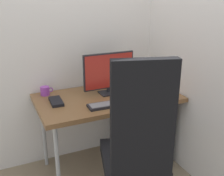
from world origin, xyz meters
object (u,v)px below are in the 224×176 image
(filing_cabinet, at_px, (147,128))
(pen_holder, at_px, (147,83))
(keyboard, at_px, (110,104))
(coffee_mug, at_px, (45,91))
(notebook, at_px, (56,101))
(monitor, at_px, (109,72))
(office_chair, at_px, (137,148))
(mouse, at_px, (146,97))

(filing_cabinet, height_order, pen_holder, pen_holder)
(keyboard, distance_m, coffee_mug, 0.66)
(keyboard, relative_size, coffee_mug, 3.27)
(coffee_mug, bearing_deg, notebook, -78.67)
(coffee_mug, bearing_deg, monitor, -19.49)
(pen_holder, bearing_deg, filing_cabinet, -101.64)
(monitor, xyz_separation_m, keyboard, (-0.12, -0.28, -0.19))
(office_chair, distance_m, pen_holder, 0.97)
(office_chair, bearing_deg, notebook, 114.09)
(filing_cabinet, distance_m, monitor, 0.74)
(monitor, relative_size, coffee_mug, 4.20)
(pen_holder, bearing_deg, keyboard, -155.20)
(office_chair, xyz_separation_m, pen_holder, (0.56, 0.78, 0.15))
(mouse, distance_m, pen_holder, 0.28)
(monitor, height_order, mouse, monitor)
(keyboard, bearing_deg, pen_holder, 24.80)
(filing_cabinet, bearing_deg, pen_holder, 78.36)
(monitor, height_order, coffee_mug, monitor)
(notebook, height_order, coffee_mug, coffee_mug)
(monitor, relative_size, mouse, 4.65)
(coffee_mug, bearing_deg, filing_cabinet, -17.24)
(pen_holder, distance_m, coffee_mug, 0.99)
(notebook, bearing_deg, monitor, 6.23)
(office_chair, height_order, pen_holder, office_chair)
(mouse, height_order, notebook, mouse)
(office_chair, bearing_deg, pen_holder, 54.56)
(mouse, distance_m, coffee_mug, 0.94)
(filing_cabinet, xyz_separation_m, coffee_mug, (-0.95, 0.29, 0.46))
(monitor, height_order, notebook, monitor)
(notebook, distance_m, coffee_mug, 0.24)
(office_chair, relative_size, coffee_mug, 11.20)
(filing_cabinet, bearing_deg, notebook, 175.83)
(office_chair, bearing_deg, monitor, 78.98)
(filing_cabinet, bearing_deg, keyboard, -159.49)
(monitor, bearing_deg, filing_cabinet, -13.85)
(mouse, bearing_deg, notebook, 163.18)
(monitor, xyz_separation_m, notebook, (-0.52, -0.03, -0.19))
(monitor, xyz_separation_m, coffee_mug, (-0.56, 0.20, -0.17))
(notebook, bearing_deg, filing_cabinet, -1.15)
(office_chair, bearing_deg, keyboard, 85.20)
(office_chair, height_order, monitor, office_chair)
(filing_cabinet, height_order, keyboard, keyboard)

